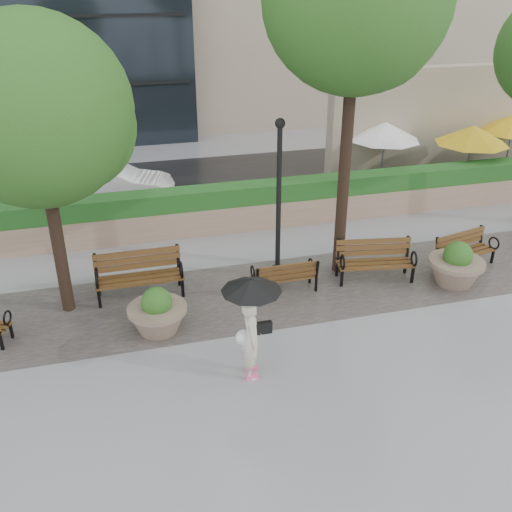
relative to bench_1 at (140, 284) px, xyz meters
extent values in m
plane|color=gray|center=(2.75, -3.63, -0.32)|extent=(100.00, 100.00, 0.00)
cube|color=#383330|center=(2.75, -0.63, -0.32)|extent=(28.00, 3.20, 0.01)
cube|color=tan|center=(2.75, 3.37, 0.08)|extent=(24.00, 0.80, 0.80)
cube|color=#1D501A|center=(2.75, 3.37, 0.75)|extent=(24.00, 0.75, 0.55)
cube|color=tan|center=(12.25, 6.37, 1.68)|extent=(10.00, 0.60, 4.00)
cube|color=#1D501A|center=(11.75, 4.17, 0.13)|extent=(8.00, 0.50, 0.90)
cube|color=black|center=(2.75, 7.37, -0.32)|extent=(40.00, 7.00, 0.00)
torus|color=black|center=(-2.79, -1.09, 0.21)|extent=(0.15, 0.31, 0.32)
cube|color=brown|center=(0.00, -0.04, 0.17)|extent=(2.03, 0.61, 0.06)
cube|color=brown|center=(0.00, 0.27, 0.52)|extent=(2.03, 0.14, 0.48)
cube|color=black|center=(0.00, -0.01, -0.06)|extent=(2.03, 0.72, 0.52)
torus|color=black|center=(-0.96, -0.25, 0.38)|extent=(0.06, 0.42, 0.42)
torus|color=black|center=(0.96, -0.25, 0.38)|extent=(0.06, 0.42, 0.42)
cube|color=brown|center=(3.36, -0.64, 0.06)|extent=(1.56, 0.47, 0.04)
cube|color=brown|center=(3.36, -0.89, 0.33)|extent=(1.56, 0.11, 0.37)
cube|color=black|center=(3.36, -0.67, -0.12)|extent=(1.56, 0.56, 0.40)
torus|color=black|center=(4.10, -0.49, 0.22)|extent=(0.04, 0.32, 0.32)
torus|color=black|center=(2.62, -0.49, 0.22)|extent=(0.04, 0.32, 0.32)
cube|color=brown|center=(5.71, -0.74, 0.14)|extent=(1.96, 0.87, 0.05)
cube|color=brown|center=(5.76, -0.45, 0.46)|extent=(1.88, 0.44, 0.44)
cube|color=black|center=(5.72, -0.71, -0.08)|extent=(1.97, 0.98, 0.48)
torus|color=black|center=(4.80, -0.78, 0.33)|extent=(0.12, 0.39, 0.39)
torus|color=black|center=(6.56, -1.07, 0.33)|extent=(0.12, 0.39, 0.39)
cube|color=brown|center=(8.31, -0.70, 0.09)|extent=(1.75, 0.89, 0.05)
cube|color=brown|center=(8.25, -0.45, 0.38)|extent=(1.66, 0.51, 0.39)
cube|color=black|center=(8.31, -0.67, -0.11)|extent=(1.77, 0.98, 0.43)
torus|color=black|center=(7.58, -1.05, 0.26)|extent=(0.13, 0.35, 0.35)
torus|color=black|center=(9.12, -0.68, 0.26)|extent=(0.13, 0.35, 0.35)
cylinder|color=#7F6B56|center=(0.24, -1.61, 0.24)|extent=(1.26, 1.26, 0.10)
sphere|color=#1D4513|center=(0.24, -1.61, 0.41)|extent=(0.65, 0.65, 0.65)
cylinder|color=#7F6B56|center=(7.53, -1.42, 0.28)|extent=(1.35, 1.35, 0.11)
sphere|color=#1D4513|center=(7.53, -1.42, 0.46)|extent=(0.70, 0.70, 0.70)
cylinder|color=black|center=(3.41, 0.04, 1.61)|extent=(0.12, 0.12, 3.86)
cylinder|color=black|center=(3.41, 0.04, -0.17)|extent=(0.28, 0.28, 0.30)
sphere|color=black|center=(3.41, 0.04, 3.59)|extent=(0.24, 0.24, 0.24)
cylinder|color=black|center=(-1.65, -0.15, 1.78)|extent=(0.28, 0.28, 4.21)
sphere|color=#1D4513|center=(-1.65, -0.15, 4.19)|extent=(3.81, 3.81, 3.81)
sphere|color=#1D4513|center=(-1.05, 0.15, 3.77)|extent=(2.67, 2.67, 2.67)
cylinder|color=black|center=(5.03, 0.00, 2.69)|extent=(0.28, 0.28, 6.03)
sphere|color=#1D4513|center=(5.63, 0.30, 5.53)|extent=(2.82, 2.82, 2.82)
cylinder|color=black|center=(9.03, 5.67, -0.27)|extent=(0.40, 0.40, 0.10)
cylinder|color=#99999E|center=(9.03, 5.67, 0.78)|extent=(0.06, 0.06, 2.20)
cone|color=white|center=(9.03, 5.67, 1.68)|extent=(2.50, 2.50, 0.60)
cylinder|color=black|center=(11.67, 4.45, -0.27)|extent=(0.40, 0.40, 0.10)
cylinder|color=#99999E|center=(11.67, 4.45, 0.78)|extent=(0.06, 0.06, 2.20)
cone|color=gold|center=(11.67, 4.45, 1.68)|extent=(2.50, 2.50, 0.60)
cylinder|color=black|center=(14.11, 5.52, -0.27)|extent=(0.40, 0.40, 0.10)
cylinder|color=#99999E|center=(14.11, 5.52, 0.78)|extent=(0.06, 0.06, 2.20)
imported|color=white|center=(-0.43, 6.40, 0.37)|extent=(4.39, 2.29, 1.38)
imported|color=beige|center=(1.79, -3.55, 0.54)|extent=(0.55, 0.70, 1.72)
cube|color=#F2598C|center=(1.82, -3.43, -0.28)|extent=(0.16, 0.25, 0.09)
cube|color=#F2598C|center=(1.76, -3.68, -0.28)|extent=(0.16, 0.25, 0.09)
cube|color=black|center=(2.02, -3.55, 0.70)|extent=(0.17, 0.34, 0.24)
sphere|color=white|center=(1.69, -3.30, 0.37)|extent=(0.30, 0.30, 0.30)
cylinder|color=black|center=(1.80, -3.50, 1.18)|extent=(0.02, 0.02, 0.91)
cone|color=black|center=(1.80, -3.50, 1.61)|extent=(1.12, 1.12, 0.24)
camera|label=1|loc=(-0.45, -12.07, 6.60)|focal=40.00mm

